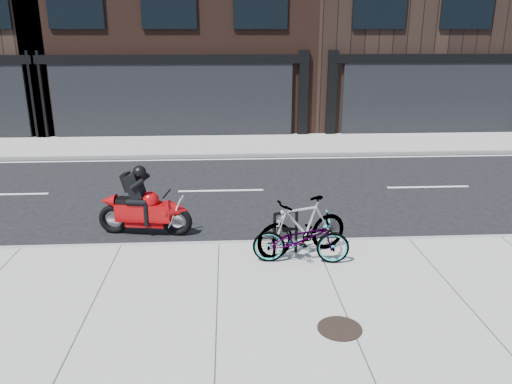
{
  "coord_description": "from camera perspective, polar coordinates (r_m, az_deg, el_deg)",
  "views": [
    {
      "loc": [
        0.22,
        -11.5,
        4.29
      ],
      "look_at": [
        0.82,
        -0.97,
        0.9
      ],
      "focal_mm": 35.0,
      "sensor_mm": 36.0,
      "label": 1
    }
  ],
  "objects": [
    {
      "name": "bike_rack",
      "position": [
        9.67,
        3.39,
        -4.25
      ],
      "size": [
        0.51,
        0.24,
        0.91
      ],
      "rotation": [
        0.0,
        0.0,
        0.38
      ],
      "color": "black",
      "rests_on": "sidewalk_near"
    },
    {
      "name": "bicycle_front",
      "position": [
        9.4,
        5.16,
        -5.33
      ],
      "size": [
        1.87,
        0.81,
        0.95
      ],
      "primitive_type": "imported",
      "rotation": [
        0.0,
        0.0,
        1.47
      ],
      "color": "gray",
      "rests_on": "sidewalk_near"
    },
    {
      "name": "ground",
      "position": [
        12.27,
        -4.11,
        -2.69
      ],
      "size": [
        120.0,
        120.0,
        0.0
      ],
      "primitive_type": "plane",
      "color": "black",
      "rests_on": "ground"
    },
    {
      "name": "motorcycle",
      "position": [
        11.17,
        -12.21,
        -1.67
      ],
      "size": [
        2.11,
        0.72,
        1.58
      ],
      "rotation": [
        0.0,
        0.0,
        -0.15
      ],
      "color": "black",
      "rests_on": "ground"
    },
    {
      "name": "sidewalk_near",
      "position": [
        7.75,
        -4.54,
        -15.26
      ],
      "size": [
        60.0,
        6.0,
        0.13
      ],
      "primitive_type": "cube",
      "color": "gray",
      "rests_on": "ground"
    },
    {
      "name": "bicycle_rear",
      "position": [
        9.69,
        5.31,
        -3.95
      ],
      "size": [
        1.99,
        1.19,
        1.15
      ],
      "primitive_type": "imported",
      "rotation": [
        0.0,
        0.0,
        5.08
      ],
      "color": "gray",
      "rests_on": "sidewalk_near"
    },
    {
      "name": "manhole_cover",
      "position": [
        7.69,
        9.54,
        -15.12
      ],
      "size": [
        0.82,
        0.82,
        0.02
      ],
      "primitive_type": "cylinder",
      "rotation": [
        0.0,
        0.0,
        -0.28
      ],
      "color": "black",
      "rests_on": "sidewalk_near"
    },
    {
      "name": "sidewalk_far",
      "position": [
        19.71,
        -3.87,
        5.4
      ],
      "size": [
        60.0,
        3.5,
        0.13
      ],
      "primitive_type": "cube",
      "color": "gray",
      "rests_on": "ground"
    }
  ]
}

